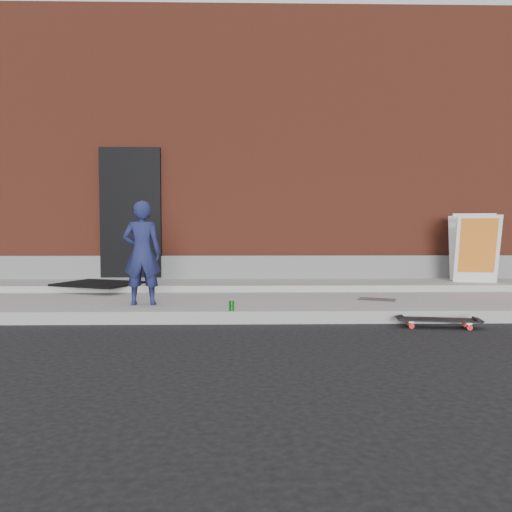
{
  "coord_description": "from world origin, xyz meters",
  "views": [
    {
      "loc": [
        -0.6,
        -5.77,
        1.1
      ],
      "look_at": [
        -0.46,
        0.8,
        0.76
      ],
      "focal_mm": 35.0,
      "sensor_mm": 36.0,
      "label": 1
    }
  ],
  "objects_px": {
    "skateboard": "(439,320)",
    "child": "(142,253)",
    "soda_can": "(232,306)",
    "pizza_sign": "(474,248)"
  },
  "relations": [
    {
      "from": "skateboard",
      "to": "child",
      "type": "bearing_deg",
      "value": 166.95
    },
    {
      "from": "child",
      "to": "soda_can",
      "type": "height_order",
      "value": "child"
    },
    {
      "from": "child",
      "to": "pizza_sign",
      "type": "height_order",
      "value": "child"
    },
    {
      "from": "pizza_sign",
      "to": "soda_can",
      "type": "height_order",
      "value": "pizza_sign"
    },
    {
      "from": "skateboard",
      "to": "soda_can",
      "type": "distance_m",
      "value": 2.36
    },
    {
      "from": "child",
      "to": "skateboard",
      "type": "height_order",
      "value": "child"
    },
    {
      "from": "child",
      "to": "pizza_sign",
      "type": "relative_size",
      "value": 1.18
    },
    {
      "from": "pizza_sign",
      "to": "skateboard",
      "type": "bearing_deg",
      "value": -121.41
    },
    {
      "from": "child",
      "to": "soda_can",
      "type": "bearing_deg",
      "value": 152.73
    },
    {
      "from": "skateboard",
      "to": "soda_can",
      "type": "xyz_separation_m",
      "value": [
        -2.34,
        0.3,
        0.13
      ]
    }
  ]
}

